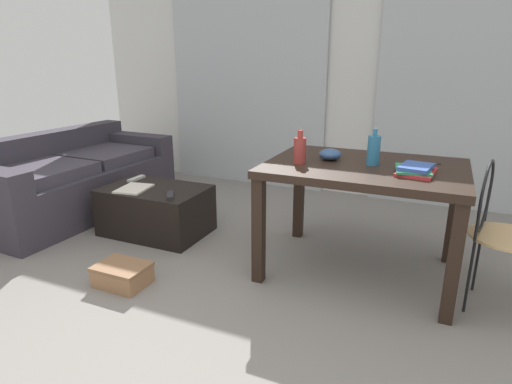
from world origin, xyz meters
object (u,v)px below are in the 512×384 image
Objects in this scene: bottle_far at (300,150)px; scissors at (435,164)px; coffee_table at (156,210)px; book_stack at (415,170)px; wire_chair at (497,221)px; tv_remote_primary at (136,179)px; magazine at (134,189)px; couch at (72,180)px; bowl at (330,154)px; shoebox at (123,275)px; bottle_near at (374,150)px; craft_table at (364,179)px; tv_remote_secondary at (170,195)px.

bottle_far is 2.14× the size of scissors.
book_stack is at bearing -3.21° from coffee_table.
wire_chair is 4.54× the size of tv_remote_primary.
book_stack is 2.95× the size of scissors.
magazine is (0.17, -0.24, -0.00)m from tv_remote_primary.
couch is 0.76m from tv_remote_primary.
tv_remote_primary reaches higher than magazine.
couch is 2.18× the size of wire_chair.
coffee_table is at bearing -174.69° from scissors.
magazine is at bearing 179.59° from wire_chair.
tv_remote_primary is 0.68× the size of magazine.
bowl is at bearing -1.96° from couch.
bottle_far is 1.11× the size of tv_remote_primary.
coffee_table reaches higher than shoebox.
scissors reaches higher than shoebox.
magazine is 0.86× the size of shoebox.
coffee_table is 2.04m from book_stack.
bottle_far is 1.45m from magazine.
bottle_near reaches higher than bowl.
bowl is 0.52× the size of magazine.
scissors reaches higher than tv_remote_primary.
bowl is at bearing 170.61° from craft_table.
bottle_near is at bearing 11.76° from craft_table.
scissors is (0.64, 0.15, -0.03)m from bowl.
coffee_table is 0.87m from shoebox.
bottle_near reaches higher than couch.
couch reaches higher than coffee_table.
bowl is at bearing 164.41° from book_stack.
wire_chair is 8.73× the size of scissors.
wire_chair reaches higher than tv_remote_primary.
tv_remote_secondary is (-2.16, -0.02, -0.13)m from wire_chair.
couch is 19.07× the size of scissors.
craft_table is at bearing -168.24° from bottle_near.
coffee_table is (1.04, -0.13, -0.11)m from couch.
bottle_far is at bearing -6.41° from couch.
couch is 12.93× the size of bowl.
bottle_near is at bearing -5.13° from magazine.
coffee_table is at bearing 173.99° from bottle_far.
bottle_far is 1.25× the size of tv_remote_secondary.
couch reaches higher than magazine.
tv_remote_secondary is at bearing -171.13° from bowl.
scissors is at bearing 138.37° from wire_chair.
book_stack is at bearing 1.91° from bottle_far.
bowl is (-0.99, 0.16, 0.25)m from wire_chair.
book_stack is at bearing -108.16° from scissors.
bottle_far is (-1.15, -0.01, 0.30)m from wire_chair.
coffee_table is 1.71m from craft_table.
craft_table is at bearing 19.05° from bottle_far.
bottle_near is 1.19× the size of tv_remote_primary.
shoebox is (0.61, -0.93, -0.33)m from tv_remote_primary.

